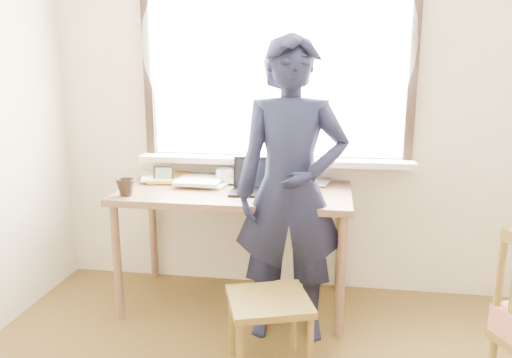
% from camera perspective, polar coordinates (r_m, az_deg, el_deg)
% --- Properties ---
extents(room_shell, '(3.52, 4.02, 2.61)m').
position_cam_1_polar(room_shell, '(1.61, 1.37, 15.53)').
color(room_shell, beige).
rests_on(room_shell, ground).
extents(desk, '(1.46, 0.73, 0.78)m').
position_cam_1_polar(desk, '(3.20, -2.42, -2.63)').
color(desk, brown).
rests_on(desk, ground).
extents(laptop, '(0.31, 0.25, 0.21)m').
position_cam_1_polar(laptop, '(3.11, 0.02, -0.59)').
color(laptop, black).
rests_on(laptop, desk).
extents(mug_white, '(0.16, 0.16, 0.10)m').
position_cam_1_polar(mug_white, '(3.35, -3.55, 0.35)').
color(mug_white, white).
rests_on(mug_white, desk).
extents(mug_dark, '(0.15, 0.15, 0.10)m').
position_cam_1_polar(mug_dark, '(3.12, -14.68, -0.94)').
color(mug_dark, black).
rests_on(mug_dark, desk).
extents(mouse, '(0.10, 0.07, 0.04)m').
position_cam_1_polar(mouse, '(3.02, 5.71, -1.65)').
color(mouse, black).
rests_on(mouse, desk).
extents(desk_clutter, '(0.53, 0.56, 0.05)m').
position_cam_1_polar(desk_clutter, '(3.48, -9.01, 0.24)').
color(desk_clutter, white).
rests_on(desk_clutter, desk).
extents(book_a, '(0.22, 0.28, 0.03)m').
position_cam_1_polar(book_a, '(3.53, -8.42, 0.29)').
color(book_a, white).
rests_on(book_a, desk).
extents(book_b, '(0.22, 0.27, 0.02)m').
position_cam_1_polar(book_b, '(3.39, 5.52, -0.21)').
color(book_b, white).
rests_on(book_b, desk).
extents(picture_frame, '(0.14, 0.03, 0.11)m').
position_cam_1_polar(picture_frame, '(3.39, -10.48, 0.42)').
color(picture_frame, black).
rests_on(picture_frame, desk).
extents(work_chair, '(0.50, 0.49, 0.41)m').
position_cam_1_polar(work_chair, '(2.62, 1.49, -14.68)').
color(work_chair, brown).
rests_on(work_chair, ground).
extents(person, '(0.66, 0.46, 1.73)m').
position_cam_1_polar(person, '(2.82, 4.02, -1.43)').
color(person, black).
rests_on(person, ground).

